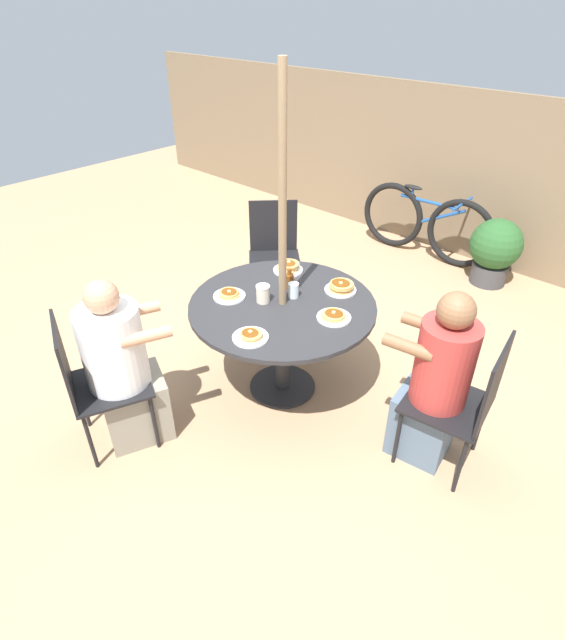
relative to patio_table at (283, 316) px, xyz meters
The scene contains 19 objects.
ground_plane 0.62m from the patio_table, ahead, with size 12.00×12.00×0.00m, color tan.
back_fence 2.94m from the patio_table, 90.00° to the left, with size 10.00×0.06×1.65m, color #7A664C.
patio_table is the anchor object (origin of this frame).
umbrella_pole 0.46m from the patio_table, ahead, with size 0.05×0.05×2.15m, color #846B4C.
patio_chair_north 1.24m from the patio_table, 135.93° to the left, with size 0.63×0.63×0.91m.
patio_chair_east 1.24m from the patio_table, 112.69° to the right, with size 0.58×0.58×0.91m.
diner_east 1.06m from the patio_table, 112.69° to the right, with size 0.50×0.56×1.14m.
patio_chair_south 1.24m from the patio_table, ahead, with size 0.50×0.50×0.91m.
diner_south 1.06m from the patio_table, ahead, with size 0.50×0.38×1.15m.
pancake_plate_a 0.38m from the patio_table, 12.97° to the left, with size 0.21×0.21×0.05m.
pancake_plate_b 0.44m from the patio_table, 64.45° to the left, with size 0.21×0.21×0.07m.
pancake_plate_c 0.38m from the patio_table, 149.86° to the right, with size 0.21×0.21×0.05m.
pancake_plate_d 0.46m from the patio_table, 127.18° to the left, with size 0.21×0.21×0.07m.
pancake_plate_e 0.45m from the patio_table, 72.88° to the right, with size 0.21×0.21×0.05m.
syrup_bottle 0.26m from the patio_table, 119.55° to the left, with size 0.08×0.06×0.14m.
coffee_cup 0.21m from the patio_table, 146.51° to the right, with size 0.09×0.09×0.12m.
drinking_glass_a 0.19m from the patio_table, 88.06° to the left, with size 0.07×0.07×0.10m, color silver.
bicycle 2.65m from the patio_table, 97.68° to the left, with size 1.49×0.44×0.73m.
potted_shrub 2.56m from the patio_table, 80.07° to the left, with size 0.48×0.48×0.65m.
Camera 1 is at (1.86, -2.03, 2.43)m, focal length 28.00 mm.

